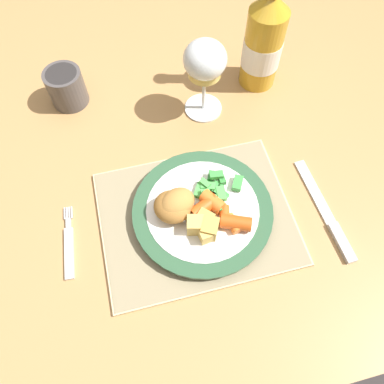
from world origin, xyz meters
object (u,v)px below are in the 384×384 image
(dining_table, at_px, (151,137))
(drinking_cup, at_px, (66,87))
(table_knife, at_px, (329,218))
(fork, at_px, (69,247))
(bottle, at_px, (264,42))
(dinner_plate, at_px, (203,211))
(wine_glass, at_px, (205,64))

(dining_table, bearing_deg, drinking_cup, 153.40)
(dining_table, distance_m, table_knife, 0.40)
(fork, xyz_separation_m, bottle, (0.42, 0.28, 0.09))
(dinner_plate, xyz_separation_m, bottle, (0.19, 0.28, 0.08))
(wine_glass, xyz_separation_m, bottle, (0.13, 0.05, -0.02))
(table_knife, bearing_deg, drinking_cup, 136.77)
(table_knife, bearing_deg, dining_table, 130.10)
(table_knife, relative_size, bottle, 0.74)
(dining_table, xyz_separation_m, drinking_cup, (-0.14, 0.07, 0.12))
(dinner_plate, bearing_deg, drinking_cup, 121.25)
(dinner_plate, bearing_deg, fork, -179.28)
(wine_glass, bearing_deg, fork, -141.10)
(fork, bearing_deg, bottle, 34.05)
(table_knife, bearing_deg, fork, 172.76)
(table_knife, height_order, bottle, bottle)
(dining_table, bearing_deg, wine_glass, -7.68)
(wine_glass, distance_m, drinking_cup, 0.28)
(dinner_plate, bearing_deg, wine_glass, 74.65)
(dining_table, height_order, dinner_plate, dinner_plate)
(dining_table, relative_size, table_knife, 6.83)
(fork, height_order, drinking_cup, drinking_cup)
(bottle, relative_size, drinking_cup, 3.77)
(fork, relative_size, drinking_cup, 1.76)
(dinner_plate, distance_m, fork, 0.23)
(fork, distance_m, bottle, 0.51)
(table_knife, distance_m, wine_glass, 0.34)
(table_knife, xyz_separation_m, drinking_cup, (-0.40, 0.37, 0.04))
(dining_table, relative_size, wine_glass, 8.67)
(dinner_plate, bearing_deg, bottle, 55.45)
(bottle, xyz_separation_m, drinking_cup, (-0.38, 0.04, -0.06))
(table_knife, bearing_deg, wine_glass, 116.44)
(table_knife, xyz_separation_m, wine_glass, (-0.14, 0.29, 0.11))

